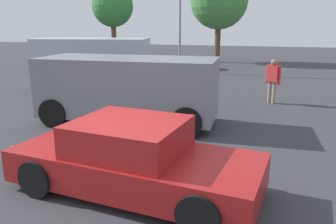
{
  "coord_description": "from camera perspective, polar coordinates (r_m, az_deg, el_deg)",
  "views": [
    {
      "loc": [
        2.31,
        -5.07,
        2.8
      ],
      "look_at": [
        0.3,
        1.86,
        0.9
      ],
      "focal_mm": 36.09,
      "sensor_mm": 36.0,
      "label": 1
    }
  ],
  "objects": [
    {
      "name": "tree_back_left",
      "position": [
        23.61,
        -9.33,
        17.16
      ],
      "size": [
        2.72,
        2.72,
        5.28
      ],
      "color": "brown",
      "rests_on": "ground_plane"
    },
    {
      "name": "tree_back_center",
      "position": [
        25.7,
        8.62,
        18.17
      ],
      "size": [
        4.14,
        4.14,
        6.51
      ],
      "color": "brown",
      "rests_on": "ground_plane"
    },
    {
      "name": "van_white",
      "position": [
        16.39,
        -12.65,
        8.62
      ],
      "size": [
        5.43,
        2.98,
        2.14
      ],
      "rotation": [
        0.0,
        0.0,
        3.31
      ],
      "color": "#B2B7C1",
      "rests_on": "ground_plane"
    },
    {
      "name": "ground_plane",
      "position": [
        6.23,
        -7.59,
        -12.07
      ],
      "size": [
        80.0,
        80.0,
        0.0
      ],
      "primitive_type": "plane",
      "color": "#38383D"
    },
    {
      "name": "pedestrian",
      "position": [
        12.63,
        17.29,
        5.59
      ],
      "size": [
        0.52,
        0.39,
        1.59
      ],
      "rotation": [
        0.0,
        0.0,
        4.26
      ],
      "color": "gray",
      "rests_on": "ground_plane"
    },
    {
      "name": "dog",
      "position": [
        7.47,
        -25.26,
        -6.51
      ],
      "size": [
        0.4,
        0.58,
        0.43
      ],
      "rotation": [
        0.0,
        0.0,
        5.19
      ],
      "color": "olive",
      "rests_on": "ground_plane"
    },
    {
      "name": "sedan_foreground",
      "position": [
        5.78,
        -5.81,
        -7.97
      ],
      "size": [
        4.39,
        2.25,
        1.24
      ],
      "rotation": [
        0.0,
        0.0,
        -0.12
      ],
      "color": "maroon",
      "rests_on": "ground_plane"
    },
    {
      "name": "suv_dark",
      "position": [
        9.67,
        -6.67,
        4.12
      ],
      "size": [
        5.02,
        2.25,
        1.88
      ],
      "rotation": [
        0.0,
        0.0,
        0.04
      ],
      "color": "gray",
      "rests_on": "ground_plane"
    }
  ]
}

